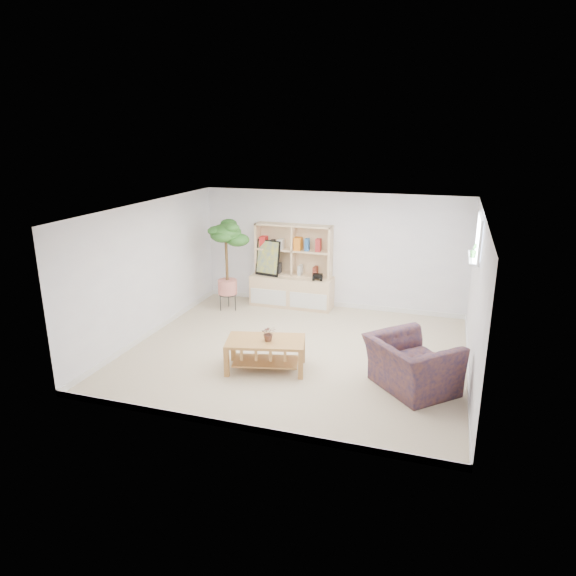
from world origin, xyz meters
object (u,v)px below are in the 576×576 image
(coffee_table, at_px, (266,355))
(armchair, at_px, (412,361))
(floor_tree, at_px, (227,266))
(storage_unit, at_px, (292,266))

(coffee_table, bearing_deg, armchair, -12.10)
(coffee_table, relative_size, floor_tree, 0.64)
(coffee_table, relative_size, armchair, 1.04)
(floor_tree, distance_m, armchair, 4.59)
(armchair, bearing_deg, storage_unit, -1.37)
(floor_tree, relative_size, armchair, 1.62)
(storage_unit, bearing_deg, coffee_table, -80.30)
(storage_unit, height_order, coffee_table, storage_unit)
(storage_unit, xyz_separation_m, armchair, (2.72, -2.97, -0.44))
(storage_unit, height_order, armchair, storage_unit)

